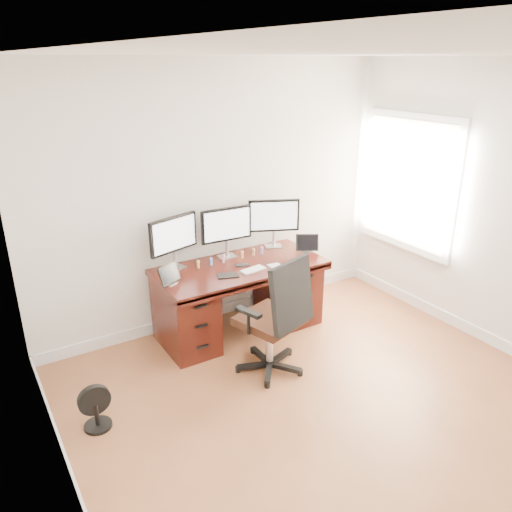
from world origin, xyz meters
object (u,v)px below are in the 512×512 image
monitor_center (227,226)px  keyboard (253,270)px  desk (239,295)px  floor_fan (96,408)px  office_chair (274,335)px

monitor_center → keyboard: 0.56m
desk → keyboard: keyboard is taller
floor_fan → keyboard: size_ratio=1.47×
desk → monitor_center: monitor_center is taller
desk → office_chair: (-0.10, -0.81, -0.03)m
monitor_center → keyboard: (0.04, -0.45, -0.33)m
office_chair → keyboard: bearing=59.6°
office_chair → floor_fan: size_ratio=3.05×
desk → monitor_center: 0.72m
monitor_center → keyboard: monitor_center is taller
office_chair → monitor_center: monitor_center is taller
keyboard → floor_fan: bearing=-171.6°
desk → office_chair: size_ratio=1.52×
floor_fan → keyboard: 1.89m
office_chair → floor_fan: (-1.59, 0.09, -0.19)m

